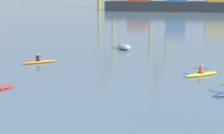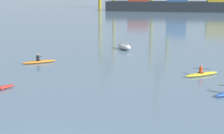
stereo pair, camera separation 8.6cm
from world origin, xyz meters
name	(u,v)px [view 1 (the left image)]	position (x,y,z in m)	size (l,w,h in m)	color
container_barge	(178,3)	(4.41, 104.98, 2.82)	(46.82, 8.91, 8.73)	#1E2328
capsized_dinghy	(124,47)	(-0.74, 28.18, 0.35)	(2.46, 2.73, 0.76)	beige
kayak_orange	(39,61)	(-7.67, 18.72, 0.17)	(3.07, 2.53, 0.95)	orange
kayak_yellow	(201,74)	(7.84, 16.76, 0.17)	(3.04, 2.57, 0.95)	yellow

